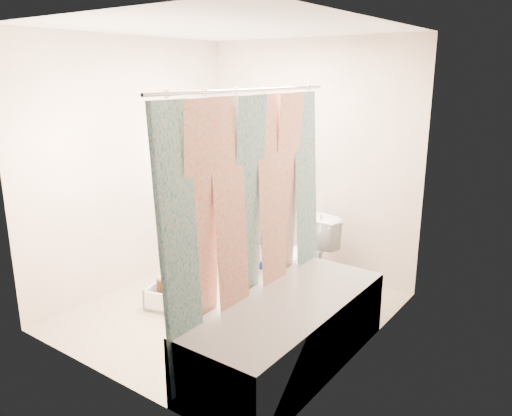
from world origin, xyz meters
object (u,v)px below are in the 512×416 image
Objects in this scene: bathtub at (288,331)px; cleaning_caddy at (167,299)px; toilet at (302,257)px; plumber at (253,194)px.

bathtub reaches higher than cleaning_caddy.
plumber reaches higher than toilet.
bathtub is 4.67× the size of cleaning_caddy.
plumber reaches higher than cleaning_caddy.
bathtub is at bearing -19.55° from cleaning_caddy.
plumber is at bearing 134.56° from bathtub.
toilet is at bearing 36.89° from cleaning_caddy.
cleaning_caddy is (-0.16, -1.11, -0.78)m from plumber.
plumber is 4.65× the size of cleaning_caddy.
plumber is 1.36m from cleaning_caddy.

